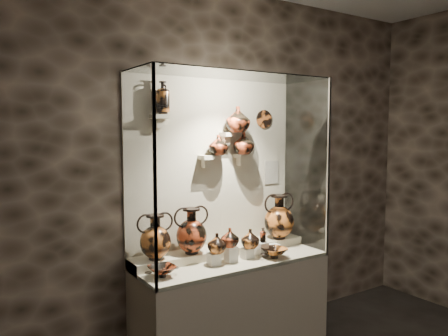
% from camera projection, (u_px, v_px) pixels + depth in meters
% --- Properties ---
extents(wall_back, '(5.00, 0.02, 3.20)m').
position_uv_depth(wall_back, '(213.00, 167.00, 3.96)').
color(wall_back, black).
rests_on(wall_back, ground).
extents(plinth, '(1.70, 0.60, 0.80)m').
position_uv_depth(plinth, '(232.00, 307.00, 3.80)').
color(plinth, '#BDB398').
rests_on(plinth, floor).
extents(front_tier, '(1.68, 0.58, 0.03)m').
position_uv_depth(front_tier, '(232.00, 261.00, 3.76)').
color(front_tier, '#BEB193').
rests_on(front_tier, plinth).
extents(rear_tier, '(1.70, 0.25, 0.10)m').
position_uv_depth(rear_tier, '(221.00, 252.00, 3.91)').
color(rear_tier, '#BEB193').
rests_on(rear_tier, plinth).
extents(back_panel, '(1.70, 0.03, 1.60)m').
position_uv_depth(back_panel, '(213.00, 168.00, 3.96)').
color(back_panel, '#BDB398').
rests_on(back_panel, plinth).
extents(glass_front, '(1.70, 0.01, 1.60)m').
position_uv_depth(glass_front, '(253.00, 173.00, 3.45)').
color(glass_front, white).
rests_on(glass_front, plinth).
extents(glass_left, '(0.01, 0.60, 1.60)m').
position_uv_depth(glass_left, '(138.00, 176.00, 3.23)').
color(glass_left, white).
rests_on(glass_left, plinth).
extents(glass_right, '(0.01, 0.60, 1.60)m').
position_uv_depth(glass_right, '(306.00, 166.00, 4.15)').
color(glass_right, white).
rests_on(glass_right, plinth).
extents(glass_top, '(1.70, 0.60, 0.01)m').
position_uv_depth(glass_top, '(233.00, 75.00, 3.62)').
color(glass_top, white).
rests_on(glass_top, back_panel).
extents(frame_post_left, '(0.02, 0.02, 1.60)m').
position_uv_depth(frame_post_left, '(155.00, 180.00, 3.00)').
color(frame_post_left, gray).
rests_on(frame_post_left, plinth).
extents(frame_post_right, '(0.02, 0.02, 1.60)m').
position_uv_depth(frame_post_right, '(328.00, 168.00, 3.91)').
color(frame_post_right, gray).
rests_on(frame_post_right, plinth).
extents(pedestal_a, '(0.09, 0.09, 0.10)m').
position_uv_depth(pedestal_a, '(214.00, 259.00, 3.60)').
color(pedestal_a, beige).
rests_on(pedestal_a, front_tier).
extents(pedestal_b, '(0.09, 0.09, 0.13)m').
position_uv_depth(pedestal_b, '(231.00, 254.00, 3.69)').
color(pedestal_b, beige).
rests_on(pedestal_b, front_tier).
extents(pedestal_c, '(0.09, 0.09, 0.09)m').
position_uv_depth(pedestal_c, '(247.00, 253.00, 3.78)').
color(pedestal_c, beige).
rests_on(pedestal_c, front_tier).
extents(pedestal_d, '(0.09, 0.09, 0.12)m').
position_uv_depth(pedestal_d, '(262.00, 249.00, 3.87)').
color(pedestal_d, beige).
rests_on(pedestal_d, front_tier).
extents(pedestal_e, '(0.09, 0.09, 0.08)m').
position_uv_depth(pedestal_e, '(274.00, 249.00, 3.94)').
color(pedestal_e, beige).
rests_on(pedestal_e, front_tier).
extents(bracket_ul, '(0.14, 0.12, 0.04)m').
position_uv_depth(bracket_ul, '(160.00, 116.00, 3.56)').
color(bracket_ul, '#BDB398').
rests_on(bracket_ul, back_panel).
extents(bracket_ca, '(0.14, 0.12, 0.04)m').
position_uv_depth(bracket_ca, '(208.00, 157.00, 3.83)').
color(bracket_ca, '#BDB398').
rests_on(bracket_ca, back_panel).
extents(bracket_cb, '(0.10, 0.12, 0.04)m').
position_uv_depth(bracket_cb, '(227.00, 134.00, 3.92)').
color(bracket_cb, '#BDB398').
rests_on(bracket_cb, back_panel).
extents(bracket_cc, '(0.14, 0.12, 0.04)m').
position_uv_depth(bracket_cc, '(243.00, 156.00, 4.04)').
color(bracket_cc, '#BDB398').
rests_on(bracket_cc, back_panel).
extents(amphora_left, '(0.35, 0.35, 0.37)m').
position_uv_depth(amphora_left, '(156.00, 237.00, 3.51)').
color(amphora_left, '#BA6023').
rests_on(amphora_left, rear_tier).
extents(amphora_mid, '(0.39, 0.39, 0.39)m').
position_uv_depth(amphora_mid, '(191.00, 231.00, 3.67)').
color(amphora_mid, '#9C381B').
rests_on(amphora_mid, rear_tier).
extents(amphora_right, '(0.36, 0.36, 0.43)m').
position_uv_depth(amphora_right, '(279.00, 217.00, 4.17)').
color(amphora_right, '#BA6023').
rests_on(amphora_right, rear_tier).
extents(jug_a, '(0.18, 0.18, 0.16)m').
position_uv_depth(jug_a, '(217.00, 243.00, 3.58)').
color(jug_a, '#BA6023').
rests_on(jug_a, pedestal_a).
extents(jug_b, '(0.17, 0.17, 0.16)m').
position_uv_depth(jug_b, '(230.00, 237.00, 3.66)').
color(jug_b, '#9C381B').
rests_on(jug_b, pedestal_b).
extents(jug_c, '(0.19, 0.19, 0.17)m').
position_uv_depth(jug_c, '(250.00, 239.00, 3.77)').
color(jug_c, '#BA6023').
rests_on(jug_c, pedestal_c).
extents(lekythos_small, '(0.07, 0.07, 0.15)m').
position_uv_depth(lekythos_small, '(263.00, 234.00, 3.85)').
color(lekythos_small, '#9C381B').
rests_on(lekythos_small, pedestal_d).
extents(kylix_left, '(0.31, 0.29, 0.10)m').
position_uv_depth(kylix_left, '(162.00, 270.00, 3.30)').
color(kylix_left, '#9C381B').
rests_on(kylix_left, front_tier).
extents(kylix_right, '(0.34, 0.32, 0.11)m').
position_uv_depth(kylix_right, '(274.00, 252.00, 3.79)').
color(kylix_right, '#BA6023').
rests_on(kylix_right, front_tier).
extents(lekythos_tall, '(0.12, 0.12, 0.30)m').
position_uv_depth(lekythos_tall, '(163.00, 96.00, 3.54)').
color(lekythos_tall, '#BA6023').
rests_on(lekythos_tall, bracket_ul).
extents(ovoid_vase_a, '(0.23, 0.23, 0.18)m').
position_uv_depth(ovoid_vase_a, '(218.00, 145.00, 3.84)').
color(ovoid_vase_a, '#9C381B').
rests_on(ovoid_vase_a, bracket_ca).
extents(ovoid_vase_b, '(0.26, 0.26, 0.23)m').
position_uv_depth(ovoid_vase_b, '(238.00, 119.00, 3.90)').
color(ovoid_vase_b, '#9C381B').
rests_on(ovoid_vase_b, bracket_cb).
extents(ovoid_vase_c, '(0.19, 0.19, 0.20)m').
position_uv_depth(ovoid_vase_c, '(244.00, 143.00, 3.97)').
color(ovoid_vase_c, '#9C381B').
rests_on(ovoid_vase_c, bracket_cc).
extents(wall_plate, '(0.17, 0.02, 0.17)m').
position_uv_depth(wall_plate, '(264.00, 119.00, 4.20)').
color(wall_plate, '#B15622').
rests_on(wall_plate, back_panel).
extents(info_placard, '(0.17, 0.01, 0.23)m').
position_uv_depth(info_placard, '(271.00, 172.00, 4.31)').
color(info_placard, beige).
rests_on(info_placard, back_panel).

